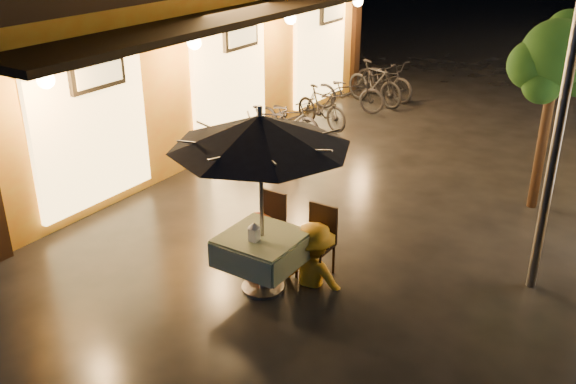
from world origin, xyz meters
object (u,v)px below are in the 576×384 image
Objects in this scene: patio_umbrella at (260,132)px; person_yellow at (314,226)px; person_orange at (257,214)px; bicycle_0 at (254,141)px; cafe_table at (262,249)px; streetlamp_near at (570,65)px; table_lantern at (254,231)px.

person_yellow is (0.45, 0.52, -1.34)m from patio_umbrella.
person_orange reaches higher than bicycle_0.
patio_umbrella is at bearing 97.59° from cafe_table.
patio_umbrella is 1.55m from person_orange.
streetlamp_near is 2.33× the size of bicycle_0.
bicycle_0 is at bearing 126.97° from cafe_table.
table_lantern is at bearing 51.31° from person_yellow.
patio_umbrella reaches higher than table_lantern.
person_yellow is 0.89× the size of bicycle_0.
cafe_table is 0.40× the size of patio_umbrella.
person_orange is 0.83× the size of bicycle_0.
streetlamp_near is at bearing -163.53° from person_orange.
person_yellow is at bearing 173.91° from person_orange.
patio_umbrella is 1.35× the size of bicycle_0.
patio_umbrella is at bearing -157.78° from bicycle_0.
table_lantern is at bearing 116.10° from person_orange.
streetlamp_near is 3.60m from patio_umbrella.
cafe_table is 0.61× the size of person_yellow.
patio_umbrella is (-0.00, 0.00, 1.56)m from cafe_table.
cafe_table is 0.54× the size of bicycle_0.
table_lantern is 0.15× the size of person_yellow.
streetlamp_near reaches higher than table_lantern.
streetlamp_near is 3.55m from person_yellow.
bicycle_0 is (-2.65, 3.68, -0.44)m from table_lantern.
bicycle_0 is at bearing 126.97° from patio_umbrella.
cafe_table is 4.40m from bicycle_0.
bicycle_0 is at bearing -49.81° from person_yellow.
streetlamp_near is 4.27× the size of cafe_table.
table_lantern reaches higher than bicycle_0.
person_orange is 0.89m from person_yellow.
bicycle_0 is (-2.21, 3.01, -0.27)m from person_orange.
person_yellow is (0.45, 0.69, -0.11)m from table_lantern.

